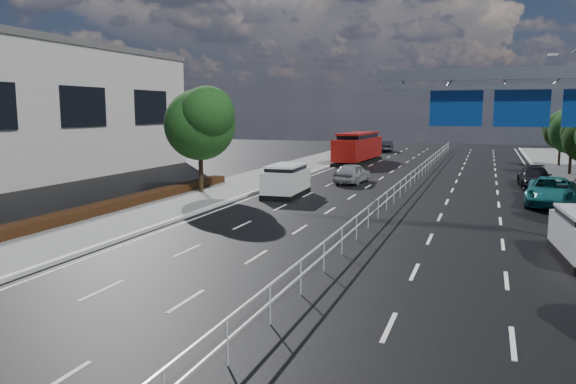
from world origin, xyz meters
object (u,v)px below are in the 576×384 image
(red_bus, at_px, (358,147))
(parked_car_teal, at_px, (551,192))
(parked_car_dark, at_px, (535,177))
(near_car_silver, at_px, (353,173))
(near_car_dark, at_px, (386,146))
(white_minivan, at_px, (286,181))
(overhead_gantry, at_px, (544,100))

(red_bus, distance_m, parked_car_teal, 26.55)
(red_bus, bearing_deg, parked_car_dark, -38.62)
(parked_car_teal, bearing_deg, near_car_silver, 161.56)
(near_car_dark, bearing_deg, white_minivan, 85.92)
(white_minivan, distance_m, near_car_silver, 7.91)
(white_minivan, xyz_separation_m, parked_car_dark, (14.67, 9.17, -0.25))
(overhead_gantry, height_order, red_bus, overhead_gantry)
(red_bus, height_order, near_car_silver, red_bus)
(red_bus, height_order, parked_car_teal, red_bus)
(white_minivan, distance_m, parked_car_dark, 17.31)
(white_minivan, xyz_separation_m, red_bus, (-0.67, 23.17, 0.62))
(white_minivan, xyz_separation_m, near_car_silver, (2.41, 7.53, -0.23))
(white_minivan, bearing_deg, parked_car_teal, 4.12)
(parked_car_dark, bearing_deg, near_car_silver, -174.72)
(near_car_silver, bearing_deg, overhead_gantry, 130.06)
(red_bus, bearing_deg, parked_car_teal, -50.11)
(near_car_silver, distance_m, parked_car_dark, 12.38)
(red_bus, distance_m, parked_car_dark, 20.79)
(white_minivan, height_order, parked_car_teal, white_minivan)
(parked_car_teal, distance_m, parked_car_dark, 7.44)
(white_minivan, bearing_deg, red_bus, 89.16)
(overhead_gantry, bearing_deg, near_car_dark, 106.16)
(overhead_gantry, distance_m, parked_car_dark, 18.81)
(white_minivan, distance_m, near_car_dark, 39.52)
(overhead_gantry, relative_size, near_car_dark, 2.41)
(near_car_silver, distance_m, parked_car_teal, 13.84)
(parked_car_teal, bearing_deg, parked_car_dark, 98.64)
(near_car_dark, bearing_deg, parked_car_dark, 111.77)
(parked_car_teal, bearing_deg, red_bus, 132.43)
(overhead_gantry, height_order, near_car_silver, overhead_gantry)
(parked_car_teal, relative_size, parked_car_dark, 1.14)
(red_bus, height_order, near_car_dark, red_bus)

